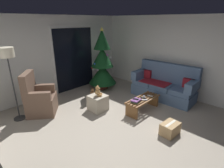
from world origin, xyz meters
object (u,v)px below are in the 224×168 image
(teddy_bear_honey, at_px, (98,92))
(cell_phone, at_px, (136,99))
(cardboard_box_taped_mid_floor, at_px, (170,129))
(floor_lamp, at_px, (8,60))
(coffee_table, at_px, (143,102))
(remote_black, at_px, (143,98))
(remote_graphite, at_px, (144,96))
(christmas_tree, at_px, (102,63))
(remote_white, at_px, (150,96))
(ottoman, at_px, (98,103))
(armchair, at_px, (39,99))
(book_stack, at_px, (136,101))
(remote_silver, at_px, (145,100))
(teddy_bear_chestnut_by_tree, at_px, (92,93))
(couch, at_px, (164,86))

(teddy_bear_honey, bearing_deg, cell_phone, -60.30)
(cardboard_box_taped_mid_floor, bearing_deg, floor_lamp, 123.93)
(coffee_table, distance_m, remote_black, 0.13)
(remote_graphite, height_order, christmas_tree, christmas_tree)
(coffee_table, bearing_deg, floor_lamp, 141.43)
(remote_black, height_order, cardboard_box_taped_mid_floor, remote_black)
(coffee_table, relative_size, remote_white, 7.05)
(coffee_table, xyz_separation_m, ottoman, (-0.80, 0.93, -0.04))
(armchair, relative_size, teddy_bear_honey, 3.96)
(remote_white, relative_size, armchair, 0.14)
(book_stack, bearing_deg, remote_silver, -25.74)
(cell_phone, bearing_deg, remote_black, -28.50)
(book_stack, xyz_separation_m, teddy_bear_chestnut_by_tree, (-0.03, 1.71, -0.28))
(coffee_table, xyz_separation_m, remote_black, (0.02, 0.00, 0.13))
(cell_phone, xyz_separation_m, ottoman, (-0.51, 0.89, -0.22))
(remote_silver, relative_size, ottoman, 0.35)
(remote_graphite, bearing_deg, ottoman, -172.83)
(ottoman, height_order, cardboard_box_taped_mid_floor, ottoman)
(book_stack, distance_m, christmas_tree, 2.18)
(remote_silver, xyz_separation_m, teddy_bear_chestnut_by_tree, (-0.26, 1.82, -0.25))
(ottoman, relative_size, teddy_bear_chestnut_by_tree, 1.54)
(ottoman, bearing_deg, remote_silver, -54.31)
(floor_lamp, bearing_deg, remote_black, -38.36)
(couch, relative_size, cardboard_box_taped_mid_floor, 4.48)
(couch, xyz_separation_m, remote_black, (-1.18, -0.04, -0.02))
(remote_silver, distance_m, armchair, 2.75)
(coffee_table, bearing_deg, cardboard_box_taped_mid_floor, -114.09)
(remote_black, xyz_separation_m, book_stack, (-0.32, 0.02, 0.02))
(coffee_table, bearing_deg, cell_phone, 173.40)
(coffee_table, distance_m, teddy_bear_honey, 1.25)
(book_stack, bearing_deg, remote_graphite, 3.60)
(coffee_table, xyz_separation_m, armchair, (-1.99, 1.88, 0.16))
(cell_phone, bearing_deg, teddy_bear_chestnut_by_tree, 68.76)
(book_stack, relative_size, cell_phone, 1.94)
(book_stack, height_order, armchair, armchair)
(remote_graphite, bearing_deg, teddy_bear_honey, -172.79)
(remote_white, bearing_deg, remote_graphite, 127.75)
(coffee_table, bearing_deg, remote_silver, -126.51)
(couch, distance_m, teddy_bear_chestnut_by_tree, 2.29)
(book_stack, bearing_deg, christmas_tree, 70.67)
(remote_black, distance_m, teddy_bear_chestnut_by_tree, 1.78)
(coffee_table, xyz_separation_m, remote_silver, (-0.07, -0.09, 0.13))
(coffee_table, height_order, cardboard_box_taped_mid_floor, coffee_table)
(cardboard_box_taped_mid_floor, bearing_deg, christmas_tree, 74.19)
(remote_silver, height_order, ottoman, ottoman)
(book_stack, bearing_deg, remote_white, -7.21)
(cell_phone, relative_size, cardboard_box_taped_mid_floor, 0.33)
(remote_silver, height_order, cell_phone, cell_phone)
(couch, relative_size, armchair, 1.74)
(remote_silver, xyz_separation_m, ottoman, (-0.73, 1.02, -0.17))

